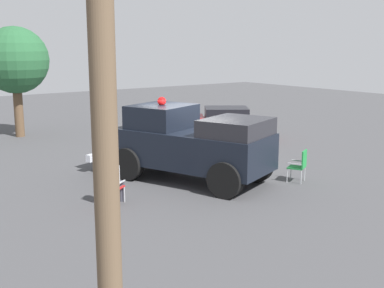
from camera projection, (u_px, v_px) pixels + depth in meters
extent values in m
plane|color=#424244|center=(190.00, 174.00, 16.36)|extent=(60.00, 60.00, 0.00)
cylinder|color=black|center=(128.00, 164.00, 15.61)|extent=(1.09, 0.67, 1.04)
cylinder|color=black|center=(166.00, 153.00, 17.26)|extent=(1.09, 0.67, 1.04)
cylinder|color=black|center=(225.00, 180.00, 13.75)|extent=(1.09, 0.67, 1.04)
cylinder|color=black|center=(257.00, 166.00, 15.39)|extent=(1.09, 0.67, 1.04)
cube|color=black|center=(192.00, 148.00, 15.40)|extent=(5.33, 3.70, 1.10)
cube|color=black|center=(122.00, 143.00, 16.94)|extent=(1.46, 1.96, 0.84)
cube|color=black|center=(162.00, 117.00, 15.83)|extent=(2.26, 2.38, 0.76)
cube|color=#232328|center=(237.00, 129.00, 14.43)|extent=(2.28, 2.43, 0.60)
cube|color=silver|center=(112.00, 141.00, 17.18)|extent=(0.62, 1.39, 0.64)
cube|color=silver|center=(111.00, 153.00, 17.32)|extent=(0.98, 2.17, 0.24)
sphere|color=white|center=(97.00, 143.00, 16.52)|extent=(0.34, 0.34, 0.26)
sphere|color=white|center=(127.00, 136.00, 17.81)|extent=(0.34, 0.34, 0.26)
sphere|color=red|center=(162.00, 101.00, 15.74)|extent=(0.36, 0.36, 0.28)
cylinder|color=black|center=(188.00, 135.00, 21.53)|extent=(0.61, 0.70, 0.68)
cylinder|color=black|center=(187.00, 129.00, 23.14)|extent=(0.61, 0.70, 0.68)
cylinder|color=black|center=(254.00, 135.00, 21.57)|extent=(0.61, 0.70, 0.68)
cylinder|color=black|center=(249.00, 129.00, 23.18)|extent=(0.61, 0.70, 0.68)
cube|color=maroon|center=(220.00, 126.00, 22.30)|extent=(3.90, 4.46, 0.64)
cube|color=maroon|center=(187.00, 118.00, 22.21)|extent=(2.15, 2.09, 0.20)
cube|color=black|center=(226.00, 114.00, 22.19)|extent=(2.37, 2.45, 0.56)
cube|color=silver|center=(171.00, 131.00, 22.31)|extent=(1.64, 1.23, 0.20)
cylinder|color=#B7BABF|center=(110.00, 193.00, 13.58)|extent=(0.04, 0.04, 0.44)
cylinder|color=#B7BABF|center=(124.00, 194.00, 13.44)|extent=(0.04, 0.04, 0.44)
cylinder|color=#B7BABF|center=(102.00, 197.00, 13.17)|extent=(0.04, 0.04, 0.44)
cylinder|color=#B7BABF|center=(117.00, 199.00, 13.03)|extent=(0.04, 0.04, 0.44)
cube|color=#B21E1E|center=(113.00, 187.00, 13.26)|extent=(0.67, 0.67, 0.04)
cube|color=#B21E1E|center=(109.00, 179.00, 12.98)|extent=(0.42, 0.31, 0.56)
cube|color=#B7BABF|center=(105.00, 181.00, 13.30)|extent=(0.28, 0.38, 0.03)
cube|color=#B7BABF|center=(121.00, 182.00, 13.15)|extent=(0.28, 0.38, 0.03)
cylinder|color=#B7BABF|center=(287.00, 176.00, 15.38)|extent=(0.04, 0.04, 0.44)
cylinder|color=#B7BABF|center=(291.00, 172.00, 15.76)|extent=(0.04, 0.04, 0.44)
cylinder|color=#B7BABF|center=(301.00, 177.00, 15.18)|extent=(0.04, 0.04, 0.44)
cylinder|color=#B7BABF|center=(305.00, 174.00, 15.57)|extent=(0.04, 0.04, 0.44)
cube|color=#1E7F38|center=(296.00, 167.00, 15.43)|extent=(0.64, 0.64, 0.04)
cube|color=#1E7F38|center=(304.00, 159.00, 15.26)|extent=(0.25, 0.45, 0.56)
cube|color=#B7BABF|center=(294.00, 164.00, 15.18)|extent=(0.41, 0.23, 0.03)
cube|color=#B7BABF|center=(298.00, 161.00, 15.60)|extent=(0.41, 0.23, 0.03)
cylinder|color=#383842|center=(115.00, 193.00, 13.58)|extent=(0.18, 0.18, 0.45)
cylinder|color=#383842|center=(121.00, 193.00, 13.52)|extent=(0.18, 0.18, 0.45)
cube|color=#383842|center=(112.00, 184.00, 13.38)|extent=(0.38, 0.45, 0.13)
cube|color=#383842|center=(118.00, 185.00, 13.32)|extent=(0.38, 0.45, 0.13)
cube|color=silver|center=(111.00, 175.00, 13.10)|extent=(0.45, 0.41, 0.54)
sphere|color=#9E704C|center=(111.00, 162.00, 13.05)|extent=(0.31, 0.31, 0.22)
cylinder|color=brown|center=(19.00, 110.00, 22.94)|extent=(0.42, 0.42, 2.47)
sphere|color=#255732|center=(15.00, 60.00, 22.48)|extent=(3.04, 3.04, 3.04)
cylinder|color=brown|center=(105.00, 130.00, 4.83)|extent=(0.26, 0.26, 6.77)
cube|color=orange|center=(256.00, 158.00, 18.70)|extent=(0.40, 0.40, 0.04)
cone|color=orange|center=(256.00, 150.00, 18.63)|extent=(0.32, 0.32, 0.60)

